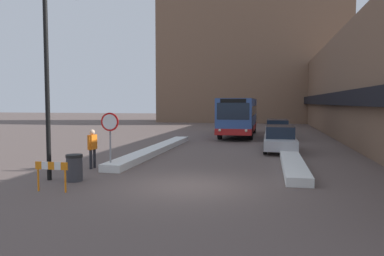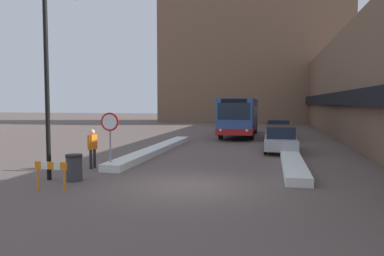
{
  "view_description": "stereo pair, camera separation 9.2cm",
  "coord_description": "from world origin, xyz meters",
  "px_view_note": "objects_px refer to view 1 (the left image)",
  "views": [
    {
      "loc": [
        2.57,
        -12.02,
        2.79
      ],
      "look_at": [
        -0.74,
        4.05,
        1.66
      ],
      "focal_mm": 35.0,
      "sensor_mm": 36.0,
      "label": 1
    },
    {
      "loc": [
        2.66,
        -12.0,
        2.79
      ],
      "look_at": [
        -0.74,
        4.05,
        1.66
      ],
      "focal_mm": 35.0,
      "sensor_mm": 36.0,
      "label": 2
    }
  ],
  "objects_px": {
    "city_bus": "(239,116)",
    "street_lamp": "(53,63)",
    "parked_car_middle": "(277,130)",
    "construction_barricade": "(51,171)",
    "stop_sign": "(110,128)",
    "pedestrian": "(92,145)",
    "parked_car_front": "(280,139)",
    "trash_bin": "(74,168)"
  },
  "relations": [
    {
      "from": "city_bus",
      "to": "construction_barricade",
      "type": "bearing_deg",
      "value": -101.24
    },
    {
      "from": "city_bus",
      "to": "street_lamp",
      "type": "distance_m",
      "value": 20.08
    },
    {
      "from": "parked_car_middle",
      "to": "stop_sign",
      "type": "xyz_separation_m",
      "value": [
        -7.01,
        -14.69,
        0.98
      ]
    },
    {
      "from": "stop_sign",
      "to": "street_lamp",
      "type": "xyz_separation_m",
      "value": [
        -1.07,
        -2.29,
        2.44
      ]
    },
    {
      "from": "parked_car_front",
      "to": "street_lamp",
      "type": "distance_m",
      "value": 13.24
    },
    {
      "from": "parked_car_front",
      "to": "trash_bin",
      "type": "xyz_separation_m",
      "value": [
        -7.36,
        -9.9,
        -0.24
      ]
    },
    {
      "from": "stop_sign",
      "to": "city_bus",
      "type": "bearing_deg",
      "value": 77.04
    },
    {
      "from": "parked_car_front",
      "to": "stop_sign",
      "type": "distance_m",
      "value": 10.4
    },
    {
      "from": "stop_sign",
      "to": "trash_bin",
      "type": "relative_size",
      "value": 2.5
    },
    {
      "from": "city_bus",
      "to": "street_lamp",
      "type": "bearing_deg",
      "value": -104.49
    },
    {
      "from": "parked_car_middle",
      "to": "street_lamp",
      "type": "height_order",
      "value": "street_lamp"
    },
    {
      "from": "parked_car_front",
      "to": "parked_car_middle",
      "type": "xyz_separation_m",
      "value": [
        0.0,
        7.07,
        0.02
      ]
    },
    {
      "from": "street_lamp",
      "to": "parked_car_middle",
      "type": "bearing_deg",
      "value": 64.55
    },
    {
      "from": "stop_sign",
      "to": "construction_barricade",
      "type": "height_order",
      "value": "stop_sign"
    },
    {
      "from": "construction_barricade",
      "to": "pedestrian",
      "type": "bearing_deg",
      "value": 99.16
    },
    {
      "from": "parked_car_middle",
      "to": "trash_bin",
      "type": "relative_size",
      "value": 5.12
    },
    {
      "from": "city_bus",
      "to": "parked_car_front",
      "type": "relative_size",
      "value": 2.16
    },
    {
      "from": "city_bus",
      "to": "parked_car_front",
      "type": "height_order",
      "value": "city_bus"
    },
    {
      "from": "city_bus",
      "to": "stop_sign",
      "type": "height_order",
      "value": "city_bus"
    },
    {
      "from": "parked_car_middle",
      "to": "street_lamp",
      "type": "bearing_deg",
      "value": -115.45
    },
    {
      "from": "stop_sign",
      "to": "trash_bin",
      "type": "xyz_separation_m",
      "value": [
        -0.35,
        -2.29,
        -1.24
      ]
    },
    {
      "from": "parked_car_front",
      "to": "street_lamp",
      "type": "xyz_separation_m",
      "value": [
        -8.08,
        -9.9,
        3.45
      ]
    },
    {
      "from": "city_bus",
      "to": "pedestrian",
      "type": "xyz_separation_m",
      "value": [
        -4.81,
        -16.79,
        -0.7
      ]
    },
    {
      "from": "city_bus",
      "to": "construction_barricade",
      "type": "relative_size",
      "value": 9.37
    },
    {
      "from": "city_bus",
      "to": "street_lamp",
      "type": "relative_size",
      "value": 1.52
    },
    {
      "from": "street_lamp",
      "to": "trash_bin",
      "type": "xyz_separation_m",
      "value": [
        0.72,
        -0.0,
        -3.69
      ]
    },
    {
      "from": "parked_car_front",
      "to": "parked_car_middle",
      "type": "height_order",
      "value": "parked_car_middle"
    },
    {
      "from": "street_lamp",
      "to": "pedestrian",
      "type": "bearing_deg",
      "value": 86.07
    },
    {
      "from": "trash_bin",
      "to": "stop_sign",
      "type": "bearing_deg",
      "value": 81.37
    },
    {
      "from": "city_bus",
      "to": "pedestrian",
      "type": "bearing_deg",
      "value": -105.99
    },
    {
      "from": "parked_car_front",
      "to": "stop_sign",
      "type": "bearing_deg",
      "value": -132.63
    },
    {
      "from": "city_bus",
      "to": "parked_car_middle",
      "type": "xyz_separation_m",
      "value": [
        3.1,
        -2.32,
        -0.96
      ]
    },
    {
      "from": "parked_car_front",
      "to": "pedestrian",
      "type": "distance_m",
      "value": 10.83
    },
    {
      "from": "parked_car_middle",
      "to": "pedestrian",
      "type": "xyz_separation_m",
      "value": [
        -7.91,
        -14.47,
        0.25
      ]
    },
    {
      "from": "parked_car_middle",
      "to": "stop_sign",
      "type": "relative_size",
      "value": 2.05
    },
    {
      "from": "parked_car_middle",
      "to": "construction_barricade",
      "type": "height_order",
      "value": "parked_car_middle"
    },
    {
      "from": "city_bus",
      "to": "trash_bin",
      "type": "relative_size",
      "value": 10.85
    },
    {
      "from": "pedestrian",
      "to": "construction_barricade",
      "type": "height_order",
      "value": "pedestrian"
    },
    {
      "from": "city_bus",
      "to": "construction_barricade",
      "type": "distance_m",
      "value": 21.32
    },
    {
      "from": "street_lamp",
      "to": "trash_bin",
      "type": "bearing_deg",
      "value": -0.02
    },
    {
      "from": "construction_barricade",
      "to": "parked_car_middle",
      "type": "bearing_deg",
      "value": 68.68
    },
    {
      "from": "parked_car_middle",
      "to": "construction_barricade",
      "type": "xyz_separation_m",
      "value": [
        -7.25,
        -18.57,
        -0.07
      ]
    }
  ]
}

